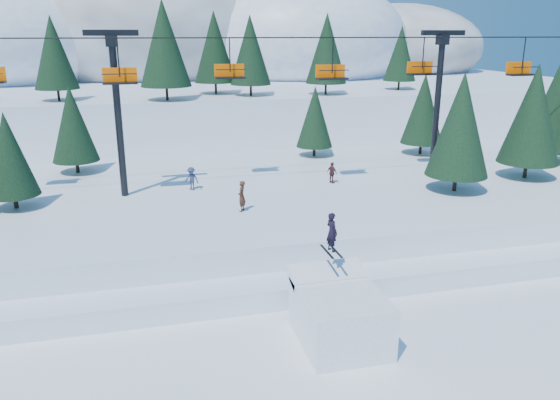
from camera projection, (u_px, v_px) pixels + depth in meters
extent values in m
plane|color=white|center=(358.00, 366.00, 21.53)|extent=(160.00, 160.00, 0.00)
cube|color=white|center=(261.00, 204.00, 37.85)|extent=(70.00, 22.00, 2.50)
cube|color=white|center=(301.00, 271.00, 28.79)|extent=(70.00, 6.00, 1.10)
cube|color=white|center=(191.00, 98.00, 83.67)|extent=(110.00, 60.00, 6.00)
ellipsoid|color=#605B59|center=(145.00, 29.00, 88.52)|extent=(44.00, 39.60, 26.40)
ellipsoid|color=white|center=(301.00, 41.00, 87.28)|extent=(34.00, 30.60, 19.72)
ellipsoid|color=#605B59|center=(398.00, 47.00, 97.92)|extent=(30.00, 27.00, 15.00)
cylinder|color=black|center=(167.00, 93.00, 55.69)|extent=(0.26, 0.26, 1.38)
cone|color=#18361E|center=(164.00, 43.00, 54.24)|extent=(5.13, 5.13, 8.48)
cylinder|color=black|center=(251.00, 90.00, 59.81)|extent=(0.26, 0.26, 1.19)
cone|color=#18361E|center=(250.00, 50.00, 58.56)|extent=(4.42, 4.42, 7.32)
cylinder|color=black|center=(326.00, 89.00, 61.03)|extent=(0.26, 0.26, 1.22)
cone|color=#18361E|center=(327.00, 48.00, 59.75)|extent=(4.53, 4.53, 7.49)
cylinder|color=black|center=(59.00, 95.00, 55.28)|extent=(0.26, 0.26, 1.17)
cone|color=#18361E|center=(54.00, 52.00, 54.06)|extent=(4.34, 4.34, 7.17)
cylinder|color=black|center=(399.00, 85.00, 66.34)|extent=(0.26, 0.26, 1.04)
cone|color=#18361E|center=(401.00, 53.00, 65.25)|extent=(3.88, 3.88, 6.41)
cylinder|color=black|center=(216.00, 88.00, 61.64)|extent=(0.26, 0.26, 1.26)
cone|color=#18361E|center=(214.00, 47.00, 60.32)|extent=(4.68, 4.68, 7.73)
cube|color=white|center=(340.00, 317.00, 22.93)|extent=(3.36, 4.16, 2.28)
cube|color=white|center=(327.00, 274.00, 24.23)|extent=(3.36, 1.45, 0.81)
imported|color=black|center=(332.00, 232.00, 23.48)|extent=(0.59, 0.73, 1.74)
cube|color=black|center=(327.00, 252.00, 23.70)|extent=(0.11, 1.65, 0.03)
cube|color=black|center=(336.00, 251.00, 23.79)|extent=(0.11, 1.65, 0.03)
cylinder|color=black|center=(118.00, 118.00, 33.90)|extent=(0.44, 0.44, 10.00)
cube|color=black|center=(111.00, 33.00, 32.41)|extent=(3.20, 0.35, 0.35)
cube|color=black|center=(112.00, 41.00, 32.54)|extent=(0.70, 0.70, 0.70)
cylinder|color=black|center=(437.00, 107.00, 39.07)|extent=(0.44, 0.44, 10.00)
cube|color=black|center=(443.00, 33.00, 37.57)|extent=(3.20, 0.35, 0.35)
cube|color=black|center=(443.00, 40.00, 37.70)|extent=(0.70, 0.70, 0.70)
cylinder|color=black|center=(294.00, 38.00, 33.97)|extent=(46.00, 0.06, 0.06)
cylinder|color=black|center=(285.00, 37.00, 36.19)|extent=(46.00, 0.06, 0.06)
cylinder|color=black|center=(118.00, 58.00, 31.78)|extent=(0.08, 0.08, 2.20)
cube|color=black|center=(120.00, 83.00, 32.21)|extent=(2.00, 0.75, 0.12)
cube|color=#FF6101|center=(120.00, 75.00, 32.43)|extent=(2.00, 0.10, 0.85)
cylinder|color=black|center=(119.00, 74.00, 31.72)|extent=(2.00, 0.06, 0.06)
cylinder|color=black|center=(230.00, 55.00, 35.64)|extent=(0.08, 0.08, 2.20)
cube|color=black|center=(230.00, 78.00, 36.07)|extent=(2.00, 0.75, 0.12)
cube|color=#FF6101|center=(229.00, 70.00, 36.29)|extent=(2.00, 0.10, 0.85)
cylinder|color=black|center=(231.00, 70.00, 35.58)|extent=(2.00, 0.06, 0.06)
cylinder|color=black|center=(333.00, 56.00, 34.89)|extent=(0.08, 0.08, 2.20)
cube|color=black|center=(332.00, 79.00, 35.31)|extent=(2.00, 0.75, 0.12)
cube|color=#FF6101|center=(330.00, 71.00, 35.53)|extent=(2.00, 0.10, 0.85)
cylinder|color=black|center=(334.00, 70.00, 34.83)|extent=(2.00, 0.06, 0.06)
cylinder|color=black|center=(423.00, 53.00, 38.92)|extent=(0.08, 0.08, 2.20)
cube|color=black|center=(422.00, 74.00, 39.35)|extent=(2.00, 0.75, 0.12)
cube|color=#FF6101|center=(420.00, 67.00, 39.57)|extent=(2.00, 0.10, 0.85)
cylinder|color=black|center=(425.00, 66.00, 38.86)|extent=(2.00, 0.06, 0.06)
cylinder|color=black|center=(524.00, 54.00, 38.22)|extent=(0.08, 0.08, 2.20)
cube|color=black|center=(521.00, 75.00, 38.64)|extent=(2.00, 0.75, 0.12)
cube|color=#FF6101|center=(518.00, 68.00, 38.86)|extent=(2.00, 0.10, 0.85)
cylinder|color=black|center=(525.00, 67.00, 38.16)|extent=(2.00, 0.06, 0.06)
cylinder|color=black|center=(525.00, 170.00, 39.57)|extent=(0.26, 0.26, 1.14)
cone|color=#18361E|center=(533.00, 114.00, 38.38)|extent=(4.22, 4.22, 6.98)
cylinder|color=black|center=(555.00, 145.00, 48.18)|extent=(0.26, 0.26, 1.29)
cylinder|color=black|center=(420.00, 148.00, 47.42)|extent=(0.26, 0.26, 0.96)
cone|color=#18361E|center=(423.00, 109.00, 46.42)|extent=(3.57, 3.57, 5.90)
cylinder|color=black|center=(77.00, 167.00, 41.05)|extent=(0.26, 0.26, 0.91)
cone|color=#18361E|center=(73.00, 123.00, 40.09)|extent=(3.39, 3.39, 5.61)
cylinder|color=black|center=(314.00, 151.00, 46.62)|extent=(0.26, 0.26, 0.82)
cone|color=#18361E|center=(315.00, 117.00, 45.75)|extent=(3.06, 3.06, 5.07)
cylinder|color=black|center=(16.00, 202.00, 32.71)|extent=(0.26, 0.26, 0.81)
cone|color=#18361E|center=(9.00, 154.00, 31.86)|extent=(3.01, 3.01, 4.97)
cylinder|color=black|center=(455.00, 183.00, 36.25)|extent=(0.26, 0.26, 1.09)
cone|color=#18361E|center=(460.00, 125.00, 35.11)|extent=(4.05, 4.05, 6.69)
imported|color=#2A3451|center=(191.00, 179.00, 36.38)|extent=(1.16, 1.05, 1.56)
imported|color=#46281B|center=(242.00, 196.00, 32.00)|extent=(0.68, 0.79, 1.83)
imported|color=#482224|center=(332.00, 173.00, 38.06)|extent=(0.73, 0.94, 1.49)
imported|color=#1F383D|center=(446.00, 155.00, 43.37)|extent=(0.91, 0.93, 1.61)
cylinder|color=black|center=(435.00, 279.00, 28.04)|extent=(0.06, 0.06, 0.90)
cylinder|color=black|center=(487.00, 277.00, 28.37)|extent=(0.06, 0.06, 0.90)
cube|color=#FF6101|center=(461.00, 276.00, 28.17)|extent=(2.78, 0.39, 0.55)
cylinder|color=black|center=(515.00, 273.00, 28.78)|extent=(0.06, 0.06, 0.90)
cylinder|color=black|center=(550.00, 263.00, 30.01)|extent=(0.06, 0.06, 0.90)
cube|color=#FF6101|center=(533.00, 266.00, 29.36)|extent=(2.73, 0.68, 0.55)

